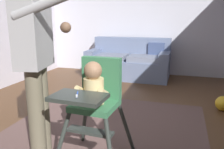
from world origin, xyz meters
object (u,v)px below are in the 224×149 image
(high_chair, at_px, (95,93))
(couch, at_px, (129,62))
(adult_standing, at_px, (35,56))
(toy_ball, at_px, (223,103))

(high_chair, bearing_deg, couch, -169.23)
(adult_standing, xyz_separation_m, toy_ball, (1.77, 1.75, -0.85))
(couch, relative_size, toy_ball, 8.48)
(adult_standing, height_order, toy_ball, adult_standing)
(couch, bearing_deg, toy_ball, 47.67)
(high_chair, relative_size, adult_standing, 0.56)
(high_chair, relative_size, toy_ball, 4.51)
(high_chair, xyz_separation_m, toy_ball, (1.28, 1.65, -0.54))
(toy_ball, bearing_deg, high_chair, -127.90)
(couch, xyz_separation_m, high_chair, (0.43, -3.20, 0.31))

